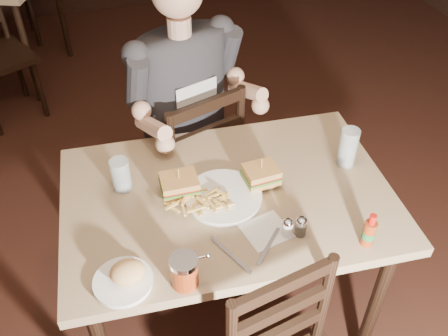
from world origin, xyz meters
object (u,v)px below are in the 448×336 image
object	(u,v)px
main_table	(228,211)
side_plate	(123,283)
dinner_plate	(223,198)
glass_right	(348,147)
hot_sauce	(370,230)
chair_far	(187,162)
diner	(187,80)
glass_left	(121,175)
syrup_dispenser	(184,271)

from	to	relation	value
main_table	side_plate	size ratio (longest dim) A/B	6.92
dinner_plate	glass_right	bearing A→B (deg)	6.49
main_table	hot_sauce	distance (m)	0.51
dinner_plate	hot_sauce	distance (m)	0.49
main_table	chair_far	bearing A→B (deg)	93.04
diner	glass_right	bearing A→B (deg)	-63.98
diner	dinner_plate	bearing A→B (deg)	-109.00
chair_far	side_plate	size ratio (longest dim) A/B	5.29
chair_far	dinner_plate	bearing A→B (deg)	72.47
diner	glass_left	bearing A→B (deg)	-148.25
diner	side_plate	xyz separation A→B (m)	(-0.38, -0.80, -0.14)
glass_left	hot_sauce	size ratio (longest dim) A/B	0.97
diner	glass_left	size ratio (longest dim) A/B	7.36
chair_far	syrup_dispenser	world-z (taller)	chair_far
diner	syrup_dispenser	distance (m)	0.88
glass_right	syrup_dispenser	distance (m)	0.78
diner	syrup_dispenser	bearing A→B (deg)	-122.17
chair_far	glass_right	world-z (taller)	glass_right
glass_left	main_table	bearing A→B (deg)	-21.32
glass_right	syrup_dispenser	xyz separation A→B (m)	(-0.69, -0.36, -0.02)
chair_far	side_plate	world-z (taller)	chair_far
dinner_plate	glass_right	world-z (taller)	glass_right
main_table	dinner_plate	bearing A→B (deg)	-140.10
chair_far	syrup_dispenser	size ratio (longest dim) A/B	8.34
main_table	diner	distance (m)	0.58
main_table	dinner_plate	xyz separation A→B (m)	(-0.02, -0.02, 0.09)
main_table	glass_left	size ratio (longest dim) A/B	9.60
glass_left	glass_right	size ratio (longest dim) A/B	0.81
hot_sauce	side_plate	xyz separation A→B (m)	(-0.75, 0.06, -0.06)
diner	glass_left	distance (m)	0.52
main_table	syrup_dispenser	distance (m)	0.42
hot_sauce	syrup_dispenser	distance (m)	0.58
chair_far	diner	distance (m)	0.47
glass_left	hot_sauce	xyz separation A→B (m)	(0.70, -0.47, 0.00)
main_table	glass_right	xyz separation A→B (m)	(0.47, 0.04, 0.16)
glass_left	hot_sauce	world-z (taller)	hot_sauce
glass_left	syrup_dispenser	xyz separation A→B (m)	(0.12, -0.45, -0.01)
main_table	hot_sauce	size ratio (longest dim) A/B	9.28
diner	dinner_plate	world-z (taller)	diner
chair_far	side_plate	xyz separation A→B (m)	(-0.37, -0.85, 0.32)
hot_sauce	syrup_dispenser	world-z (taller)	hot_sauce
glass_left	dinner_plate	bearing A→B (deg)	-25.41
hot_sauce	side_plate	world-z (taller)	hot_sauce
glass_left	side_plate	bearing A→B (deg)	-97.48
glass_left	glass_right	bearing A→B (deg)	-6.90
diner	side_plate	distance (m)	0.90
chair_far	diner	xyz separation A→B (m)	(0.01, -0.04, 0.47)
glass_left	syrup_dispenser	bearing A→B (deg)	-75.08
main_table	syrup_dispenser	size ratio (longest dim) A/B	10.91
dinner_plate	glass_left	distance (m)	0.36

